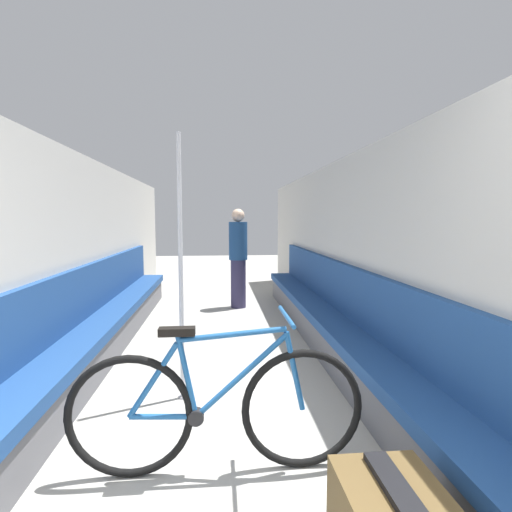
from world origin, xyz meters
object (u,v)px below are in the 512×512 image
at_px(grab_pole_near, 181,272).
at_px(passenger_standing, 238,257).
at_px(bench_seat_row_left, 98,328).
at_px(bench_seat_row_right, 331,323).
at_px(bicycle, 217,409).

relative_size(grab_pole_near, passenger_standing, 1.32).
xyz_separation_m(bench_seat_row_left, grab_pole_near, (0.96, -1.03, 0.72)).
bearing_deg(bench_seat_row_left, passenger_standing, 54.97).
relative_size(bench_seat_row_right, bicycle, 3.76).
distance_m(bench_seat_row_right, grab_pole_near, 1.97).
relative_size(bench_seat_row_left, passenger_standing, 3.94).
relative_size(bicycle, passenger_standing, 1.05).
height_order(grab_pole_near, passenger_standing, grab_pole_near).
bearing_deg(bench_seat_row_right, bench_seat_row_left, 180.00).
height_order(bench_seat_row_left, passenger_standing, passenger_standing).
xyz_separation_m(grab_pole_near, passenger_standing, (0.62, 3.28, -0.20)).
relative_size(bench_seat_row_right, passenger_standing, 3.94).
relative_size(bench_seat_row_right, grab_pole_near, 3.00).
height_order(bench_seat_row_right, grab_pole_near, grab_pole_near).
xyz_separation_m(bench_seat_row_right, grab_pole_near, (-1.52, -1.03, 0.72)).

